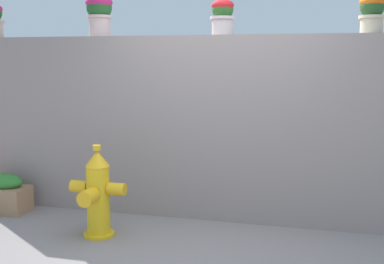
{
  "coord_description": "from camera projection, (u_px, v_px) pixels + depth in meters",
  "views": [
    {
      "loc": [
        1.03,
        -3.95,
        1.74
      ],
      "look_at": [
        -0.33,
        1.1,
        0.97
      ],
      "focal_mm": 46.76,
      "sensor_mm": 36.0,
      "label": 1
    }
  ],
  "objects": [
    {
      "name": "fire_hydrant",
      "position": [
        97.0,
        194.0,
        4.89
      ],
      "size": [
        0.57,
        0.45,
        0.91
      ],
      "color": "yellow",
      "rests_on": "ground"
    },
    {
      "name": "stone_wall",
      "position": [
        226.0,
        129.0,
        5.39
      ],
      "size": [
        6.45,
        0.31,
        1.98
      ],
      "primitive_type": "cube",
      "color": "gray",
      "rests_on": "ground"
    },
    {
      "name": "potted_plant_3",
      "position": [
        372.0,
        11.0,
        4.83
      ],
      "size": [
        0.25,
        0.25,
        0.37
      ],
      "color": "beige",
      "rests_on": "stone_wall"
    },
    {
      "name": "potted_plant_1",
      "position": [
        99.0,
        11.0,
        5.62
      ],
      "size": [
        0.3,
        0.3,
        0.47
      ],
      "color": "beige",
      "rests_on": "stone_wall"
    },
    {
      "name": "ground_plane",
      "position": [
        196.0,
        263.0,
        4.3
      ],
      "size": [
        24.0,
        24.0,
        0.0
      ],
      "primitive_type": "plane",
      "color": "gray"
    },
    {
      "name": "potted_plant_2",
      "position": [
        223.0,
        14.0,
        5.23
      ],
      "size": [
        0.26,
        0.26,
        0.38
      ],
      "color": "#C2B1AF",
      "rests_on": "stone_wall"
    },
    {
      "name": "planter_box",
      "position": [
        3.0,
        194.0,
        5.71
      ],
      "size": [
        0.58,
        0.33,
        0.44
      ],
      "color": "#A07755",
      "rests_on": "ground"
    }
  ]
}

